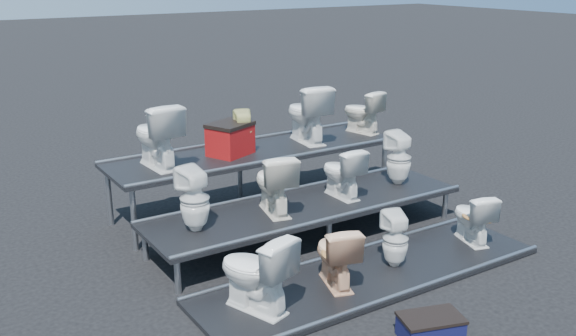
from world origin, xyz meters
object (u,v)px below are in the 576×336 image
toilet_7 (399,158)px  red_crate (230,140)px  toilet_4 (195,199)px  toilet_6 (342,172)px  toilet_8 (156,135)px  toilet_11 (362,112)px  toilet_10 (307,113)px  step_stool (430,329)px  toilet_0 (255,272)px  toilet_9 (243,132)px  toilet_1 (336,254)px  toilet_5 (274,183)px  toilet_3 (472,217)px  toilet_2 (395,239)px

toilet_7 → red_crate: (-1.91, 1.31, 0.23)m
toilet_4 → toilet_6: bearing=169.6°
toilet_8 → toilet_11: size_ratio=1.28×
toilet_10 → step_stool: (-1.21, -3.86, -1.19)m
toilet_10 → step_stool: 4.22m
toilet_0 → toilet_9: toilet_9 is taller
toilet_6 → step_stool: toilet_6 is taller
toilet_4 → toilet_1: bearing=117.9°
toilet_11 → red_crate: size_ratio=1.20×
toilet_7 → toilet_10: toilet_10 is taller
step_stool → toilet_8: bearing=123.4°
toilet_5 → toilet_0: bearing=65.2°
toilet_8 → step_stool: bearing=102.7°
toilet_3 → toilet_4: 3.42m
toilet_1 → red_crate: 2.69m
toilet_4 → toilet_11: size_ratio=1.13×
toilet_2 → toilet_0: bearing=14.2°
toilet_6 → red_crate: bearing=-54.3°
toilet_1 → toilet_9: toilet_9 is taller
toilet_2 → toilet_10: (0.54, 2.60, 0.90)m
toilet_0 → toilet_10: size_ratio=0.95×
toilet_9 → red_crate: bearing=17.8°
toilet_0 → toilet_3: size_ratio=1.27×
toilet_1 → toilet_9: size_ratio=1.17×
toilet_3 → toilet_10: (-0.72, 2.60, 0.91)m
toilet_7 → step_stool: bearing=56.2°
toilet_3 → toilet_4: bearing=-6.7°
toilet_2 → red_crate: size_ratio=1.18×
toilet_6 → step_stool: bearing=71.3°
toilet_5 → toilet_7: 2.01m
toilet_2 → step_stool: toilet_2 is taller
toilet_11 → toilet_9: bearing=-12.4°
toilet_2 → toilet_5: 1.60m
toilet_0 → toilet_1: (0.99, 0.00, -0.06)m
toilet_0 → toilet_6: size_ratio=1.22×
toilet_1 → toilet_10: toilet_10 is taller
toilet_2 → toilet_10: bearing=-87.6°
toilet_2 → toilet_6: bearing=-85.0°
toilet_4 → toilet_7: (3.06, 0.00, -0.01)m
toilet_9 → toilet_0: bearing=83.1°
toilet_1 → toilet_2: (0.84, 0.00, -0.02)m
toilet_8 → toilet_11: 3.36m
toilet_6 → toilet_10: bearing=-104.1°
toilet_2 → toilet_7: 1.82m
toilet_1 → toilet_9: bearing=-79.8°
toilet_1 → toilet_8: size_ratio=0.83×
toilet_10 → toilet_1: bearing=68.6°
toilet_0 → toilet_8: toilet_8 is taller
toilet_3 → toilet_7: 1.38m
toilet_1 → red_crate: bearing=-75.4°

